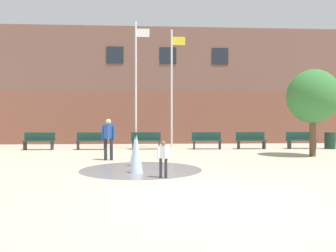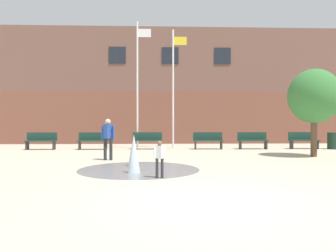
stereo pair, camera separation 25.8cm
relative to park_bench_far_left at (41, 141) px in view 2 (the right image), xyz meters
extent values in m
plane|color=#BCB299|center=(7.05, -11.46, -0.48)|extent=(100.00, 100.00, 0.00)
cube|color=brown|center=(7.05, 7.21, 1.28)|extent=(36.00, 6.00, 3.51)
cube|color=brown|center=(7.05, 7.21, 5.18)|extent=(36.00, 6.00, 4.29)
cube|color=#1E232D|center=(3.55, 4.19, 5.39)|extent=(1.10, 0.06, 1.10)
cube|color=#1E232D|center=(7.05, 4.19, 5.39)|extent=(1.10, 0.06, 1.10)
cube|color=#1E232D|center=(10.55, 4.19, 5.39)|extent=(1.10, 0.06, 1.10)
cylinder|color=gray|center=(5.56, -7.40, -0.48)|extent=(3.76, 3.76, 0.01)
cone|color=silver|center=(5.33, -6.60, 0.02)|extent=(0.36, 0.36, 1.00)
cone|color=silver|center=(5.44, -8.10, 0.08)|extent=(0.38, 0.38, 1.11)
cube|color=#28282D|center=(-0.70, -0.06, -0.26)|extent=(0.06, 0.40, 0.44)
cube|color=#28282D|center=(0.70, -0.06, -0.26)|extent=(0.06, 0.40, 0.44)
cube|color=#19382D|center=(0.00, -0.06, -0.01)|extent=(1.60, 0.44, 0.05)
cube|color=#19382D|center=(0.00, 0.14, 0.22)|extent=(1.60, 0.04, 0.42)
cube|color=#28282D|center=(2.05, -0.10, -0.26)|extent=(0.06, 0.40, 0.44)
cube|color=#28282D|center=(3.45, -0.10, -0.26)|extent=(0.06, 0.40, 0.44)
cube|color=#19382D|center=(2.75, -0.10, -0.01)|extent=(1.60, 0.44, 0.05)
cube|color=#19382D|center=(2.75, 0.10, 0.22)|extent=(1.60, 0.04, 0.42)
cube|color=#28282D|center=(4.93, -0.01, -0.26)|extent=(0.06, 0.40, 0.44)
cube|color=#28282D|center=(6.33, -0.01, -0.26)|extent=(0.06, 0.40, 0.44)
cube|color=#19382D|center=(5.63, -0.01, -0.01)|extent=(1.60, 0.44, 0.05)
cube|color=#19382D|center=(5.63, 0.19, 0.22)|extent=(1.60, 0.04, 0.42)
cube|color=#28282D|center=(8.21, -0.11, -0.26)|extent=(0.06, 0.40, 0.44)
cube|color=#28282D|center=(9.61, -0.11, -0.26)|extent=(0.06, 0.40, 0.44)
cube|color=#19382D|center=(8.91, -0.11, -0.01)|extent=(1.60, 0.44, 0.05)
cube|color=#19382D|center=(8.91, 0.09, 0.22)|extent=(1.60, 0.04, 0.42)
cube|color=#28282D|center=(10.64, -0.12, -0.26)|extent=(0.06, 0.40, 0.44)
cube|color=#28282D|center=(12.04, -0.12, -0.26)|extent=(0.06, 0.40, 0.44)
cube|color=#19382D|center=(11.34, -0.12, -0.01)|extent=(1.60, 0.44, 0.05)
cube|color=#19382D|center=(11.34, 0.08, 0.22)|extent=(1.60, 0.04, 0.42)
cube|color=#28282D|center=(13.47, -0.08, -0.26)|extent=(0.06, 0.40, 0.44)
cube|color=#28282D|center=(14.87, -0.08, -0.26)|extent=(0.06, 0.40, 0.44)
cube|color=#19382D|center=(14.17, -0.08, -0.01)|extent=(1.60, 0.44, 0.05)
cube|color=#19382D|center=(14.17, 0.12, 0.22)|extent=(1.60, 0.04, 0.42)
cylinder|color=#28282D|center=(6.11, -8.98, -0.22)|extent=(0.07, 0.07, 0.52)
cylinder|color=#28282D|center=(6.25, -8.98, -0.22)|extent=(0.07, 0.07, 0.52)
cube|color=white|center=(6.18, -8.98, 0.21)|extent=(0.24, 0.22, 0.33)
sphere|color=brown|center=(6.18, -8.98, 0.44)|extent=(0.13, 0.13, 0.13)
cylinder|color=white|center=(6.05, -8.98, 0.17)|extent=(0.05, 0.05, 0.34)
cylinder|color=white|center=(6.31, -8.98, 0.17)|extent=(0.05, 0.05, 0.34)
cylinder|color=#28282D|center=(4.13, -4.91, -0.06)|extent=(0.12, 0.12, 0.84)
cylinder|color=#28282D|center=(4.35, -4.91, -0.06)|extent=(0.12, 0.12, 0.84)
cube|color=#284C9E|center=(4.24, -4.91, 0.63)|extent=(0.35, 0.39, 0.54)
sphere|color=beige|center=(4.24, -4.91, 1.01)|extent=(0.21, 0.21, 0.21)
cylinder|color=#284C9E|center=(4.03, -4.91, 0.58)|extent=(0.08, 0.08, 0.55)
cylinder|color=#284C9E|center=(4.45, -4.91, 0.58)|extent=(0.08, 0.08, 0.55)
cylinder|color=silver|center=(5.07, 0.60, 3.03)|extent=(0.10, 0.10, 7.01)
cube|color=silver|center=(5.47, 0.60, 5.91)|extent=(0.70, 0.02, 0.45)
cylinder|color=silver|center=(7.05, 0.60, 2.82)|extent=(0.10, 0.10, 6.60)
cube|color=yellow|center=(7.45, 0.60, 5.49)|extent=(0.70, 0.02, 0.45)
cylinder|color=#193323|center=(15.65, -0.29, -0.03)|extent=(0.56, 0.56, 0.90)
cylinder|color=brown|center=(12.79, -3.97, 0.23)|extent=(0.26, 0.26, 1.42)
ellipsoid|color=#387538|center=(12.79, -3.97, 2.09)|extent=(2.16, 2.16, 2.30)
camera|label=1|loc=(5.81, -17.57, 1.01)|focal=35.00mm
camera|label=2|loc=(6.07, -17.58, 1.01)|focal=35.00mm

